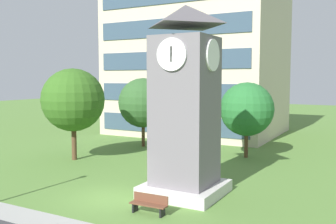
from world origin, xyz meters
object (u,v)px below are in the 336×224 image
(tree_near_tower, at_px, (73,100))
(tree_by_building, at_px, (143,103))
(park_bench, at_px, (149,204))
(clock_tower, at_px, (185,112))
(tree_streetside, at_px, (247,109))

(tree_near_tower, bearing_deg, tree_by_building, 77.96)
(park_bench, height_order, tree_near_tower, tree_near_tower)
(tree_by_building, bearing_deg, park_bench, -56.81)
(clock_tower, bearing_deg, tree_near_tower, 161.30)
(tree_streetside, xyz_separation_m, tree_by_building, (-9.72, 0.25, 0.18))
(tree_streetside, bearing_deg, tree_by_building, 178.50)
(clock_tower, distance_m, tree_by_building, 14.84)
(clock_tower, relative_size, tree_near_tower, 1.43)
(tree_streetside, xyz_separation_m, tree_near_tower, (-11.29, -7.12, 0.76))
(tree_by_building, bearing_deg, clock_tower, -49.04)
(tree_by_building, bearing_deg, tree_near_tower, -102.04)
(clock_tower, relative_size, tree_streetside, 1.69)
(tree_near_tower, bearing_deg, park_bench, -33.08)
(tree_streetside, distance_m, tree_near_tower, 13.37)
(park_bench, relative_size, tree_near_tower, 0.26)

